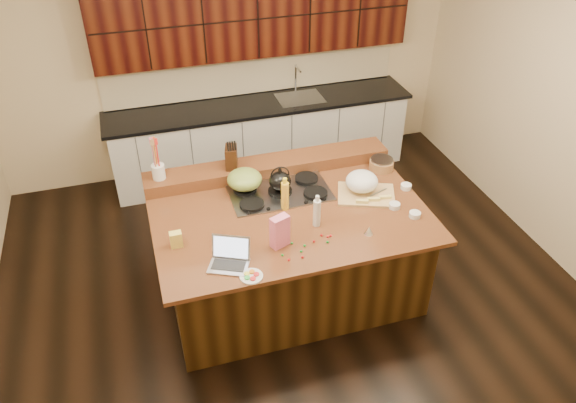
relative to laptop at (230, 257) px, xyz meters
name	(u,v)px	position (x,y,z in m)	size (l,w,h in m)	color
room	(290,171)	(0.64, 0.51, 0.37)	(5.52, 5.02, 2.72)	black
island	(290,251)	(0.64, 0.51, -0.51)	(2.40, 1.60, 0.92)	black
back_ledge	(269,166)	(0.64, 1.21, 0.00)	(2.40, 0.30, 0.12)	black
cooktop	(280,192)	(0.64, 0.81, -0.04)	(0.92, 0.52, 0.05)	gray
back_counter	(259,98)	(0.95, 2.73, 0.01)	(3.70, 0.66, 2.40)	silver
kettle	(280,181)	(0.64, 0.81, 0.08)	(0.20, 0.20, 0.18)	black
green_bowl	(245,179)	(0.34, 0.94, 0.08)	(0.32, 0.32, 0.18)	olive
laptop	(230,257)	(0.00, 0.00, 0.00)	(0.38, 0.35, 0.21)	#B7B7BC
oil_bottle	(285,196)	(0.62, 0.57, 0.08)	(0.07, 0.07, 0.27)	yellow
vinegar_bottle	(317,213)	(0.81, 0.26, 0.07)	(0.06, 0.06, 0.25)	silver
wooden_tray	(363,184)	(1.38, 0.60, 0.04)	(0.61, 0.53, 0.21)	tan
ramekin_a	(415,215)	(1.67, 0.12, -0.03)	(0.10, 0.10, 0.04)	white
ramekin_b	(394,206)	(1.56, 0.30, -0.03)	(0.10, 0.10, 0.04)	white
ramekin_c	(406,187)	(1.79, 0.54, -0.03)	(0.10, 0.10, 0.04)	white
strainer_bowl	(381,165)	(1.72, 0.94, -0.01)	(0.24, 0.24, 0.09)	#996B3F
kitchen_timer	(369,230)	(1.19, 0.02, -0.02)	(0.08, 0.08, 0.07)	silver
pink_bag	(280,231)	(0.44, 0.09, 0.08)	(0.15, 0.08, 0.28)	pink
candy_plate	(251,276)	(0.12, -0.20, -0.05)	(0.18, 0.18, 0.01)	white
package_box	(176,239)	(-0.37, 0.33, 0.01)	(0.10, 0.07, 0.14)	#F2DA55
utensil_crock	(158,172)	(-0.40, 1.21, 0.13)	(0.12, 0.12, 0.14)	white
knife_block	(231,157)	(0.28, 1.21, 0.17)	(0.11, 0.17, 0.21)	black
gumdrop_0	(328,237)	(0.84, 0.07, -0.05)	(0.02, 0.02, 0.02)	red
gumdrop_1	(301,251)	(0.57, -0.04, -0.05)	(0.02, 0.02, 0.02)	#198C26
gumdrop_2	(321,235)	(0.80, 0.10, -0.05)	(0.02, 0.02, 0.02)	red
gumdrop_3	(305,246)	(0.62, 0.02, -0.05)	(0.02, 0.02, 0.02)	#198C26
gumdrop_4	(302,257)	(0.56, -0.11, -0.05)	(0.02, 0.02, 0.02)	red
gumdrop_5	(282,255)	(0.42, -0.04, -0.05)	(0.02, 0.02, 0.02)	#198C26
gumdrop_6	(289,260)	(0.45, -0.11, -0.05)	(0.02, 0.02, 0.02)	red
gumdrop_7	(328,242)	(0.82, 0.01, -0.05)	(0.02, 0.02, 0.02)	#198C26
gumdrop_8	(314,241)	(0.71, 0.05, -0.05)	(0.02, 0.02, 0.02)	red
gumdrop_9	(278,247)	(0.41, 0.06, -0.05)	(0.02, 0.02, 0.02)	#198C26
gumdrop_10	(276,249)	(0.39, 0.05, -0.05)	(0.02, 0.02, 0.02)	red
gumdrop_11	(292,243)	(0.53, 0.08, -0.05)	(0.02, 0.02, 0.02)	#198C26
gumdrop_12	(331,236)	(0.87, 0.08, -0.05)	(0.02, 0.02, 0.02)	red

